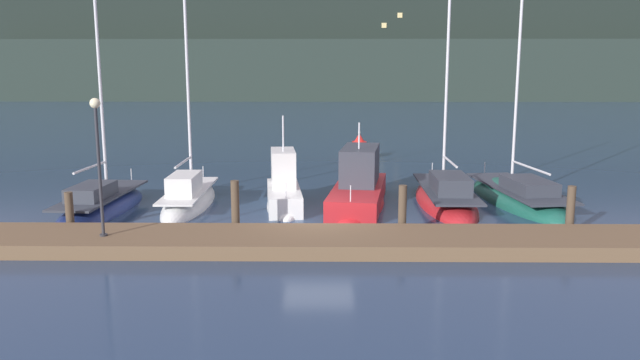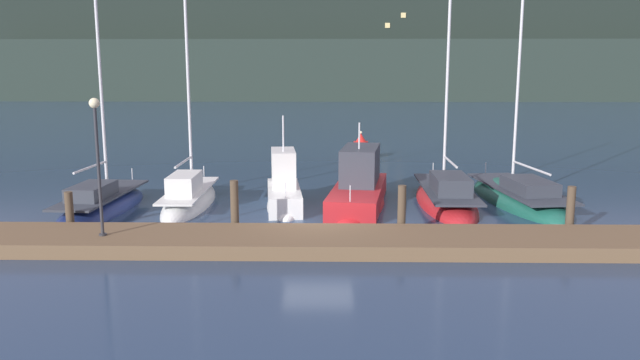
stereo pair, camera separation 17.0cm
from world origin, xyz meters
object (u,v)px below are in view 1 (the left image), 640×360
(sailboat_berth_1, at_px, (101,208))
(dock_lamppost, at_px, (98,146))
(motorboat_berth_4, at_px, (358,193))
(channel_buoy, at_px, (359,149))
(sailboat_berth_5, at_px, (445,201))
(sailboat_berth_2, at_px, (189,202))
(sailboat_berth_6, at_px, (518,200))
(motorboat_berth_3, at_px, (284,196))

(sailboat_berth_1, distance_m, dock_lamppost, 6.38)
(motorboat_berth_4, distance_m, dock_lamppost, 10.97)
(channel_buoy, bearing_deg, sailboat_berth_5, -76.29)
(sailboat_berth_2, xyz_separation_m, dock_lamppost, (-1.30, -6.32, 3.16))
(motorboat_berth_4, distance_m, sailboat_berth_6, 6.79)
(motorboat_berth_3, bearing_deg, sailboat_berth_5, 5.44)
(sailboat_berth_1, xyz_separation_m, motorboat_berth_3, (7.20, 0.90, 0.31))
(sailboat_berth_2, height_order, sailboat_berth_5, sailboat_berth_5)
(channel_buoy, relative_size, dock_lamppost, 0.41)
(sailboat_berth_2, height_order, dock_lamppost, sailboat_berth_2)
(sailboat_berth_6, bearing_deg, sailboat_berth_5, -174.89)
(motorboat_berth_4, relative_size, sailboat_berth_5, 0.67)
(sailboat_berth_5, distance_m, dock_lamppost, 14.10)
(motorboat_berth_4, bearing_deg, sailboat_berth_6, 3.65)
(sailboat_berth_2, height_order, channel_buoy, sailboat_berth_2)
(sailboat_berth_6, relative_size, dock_lamppost, 2.41)
(channel_buoy, bearing_deg, sailboat_berth_1, -128.27)
(motorboat_berth_4, bearing_deg, sailboat_berth_5, 2.40)
(sailboat_berth_1, xyz_separation_m, dock_lamppost, (1.95, -5.17, 3.18))
(sailboat_berth_5, relative_size, channel_buoy, 6.32)
(dock_lamppost, bearing_deg, sailboat_berth_5, 29.27)
(sailboat_berth_1, relative_size, sailboat_berth_6, 0.92)
(sailboat_berth_2, distance_m, dock_lamppost, 7.18)
(sailboat_berth_2, xyz_separation_m, sailboat_berth_5, (10.69, 0.40, -0.01))
(motorboat_berth_3, relative_size, motorboat_berth_4, 0.67)
(sailboat_berth_2, relative_size, sailboat_berth_6, 0.91)
(motorboat_berth_3, xyz_separation_m, sailboat_berth_5, (6.73, 0.64, -0.30))
(sailboat_berth_6, bearing_deg, channel_buoy, 116.94)
(dock_lamppost, bearing_deg, sailboat_berth_1, 110.62)
(motorboat_berth_4, height_order, sailboat_berth_6, sailboat_berth_6)
(motorboat_berth_3, xyz_separation_m, dock_lamppost, (-5.25, -6.08, 2.87))
(motorboat_berth_4, relative_size, sailboat_berth_6, 0.72)
(sailboat_berth_2, xyz_separation_m, motorboat_berth_4, (7.03, 0.24, 0.33))
(sailboat_berth_5, bearing_deg, sailboat_berth_1, -173.68)
(sailboat_berth_2, distance_m, channel_buoy, 14.85)
(sailboat_berth_5, height_order, channel_buoy, sailboat_berth_5)
(sailboat_berth_1, xyz_separation_m, sailboat_berth_2, (3.24, 1.15, 0.03))
(motorboat_berth_4, distance_m, sailboat_berth_5, 3.67)
(sailboat_berth_1, height_order, sailboat_berth_2, sailboat_berth_1)
(sailboat_berth_2, bearing_deg, channel_buoy, 58.83)
(sailboat_berth_2, height_order, motorboat_berth_4, sailboat_berth_2)
(motorboat_berth_3, relative_size, sailboat_berth_6, 0.48)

